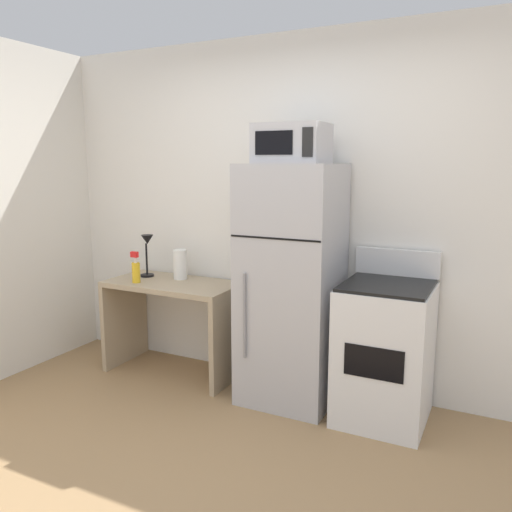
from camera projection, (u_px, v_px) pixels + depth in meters
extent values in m
plane|color=#9E7A51|center=(186.00, 505.00, 2.53)|extent=(12.00, 12.00, 0.00)
cube|color=white|center=(311.00, 215.00, 3.80)|extent=(5.00, 0.10, 2.60)
cube|color=tan|center=(173.00, 284.00, 4.05)|extent=(1.06, 0.54, 0.04)
cube|color=tan|center=(125.00, 321.00, 4.34)|extent=(0.04, 0.54, 0.71)
cube|color=tan|center=(229.00, 339.00, 3.89)|extent=(0.04, 0.54, 0.71)
cylinder|color=black|center=(147.00, 275.00, 4.24)|extent=(0.11, 0.11, 0.02)
cylinder|color=black|center=(147.00, 259.00, 4.21)|extent=(0.02, 0.02, 0.26)
cone|color=black|center=(147.00, 239.00, 4.15)|extent=(0.10, 0.10, 0.08)
cylinder|color=white|center=(180.00, 264.00, 4.13)|extent=(0.11, 0.11, 0.24)
cylinder|color=yellow|center=(136.00, 273.00, 4.00)|extent=(0.06, 0.06, 0.16)
cylinder|color=white|center=(135.00, 260.00, 3.99)|extent=(0.02, 0.02, 0.04)
cube|color=red|center=(134.00, 254.00, 3.97)|extent=(0.06, 0.03, 0.04)
cube|color=#B7B7BC|center=(291.00, 285.00, 3.56)|extent=(0.64, 0.59, 1.68)
cube|color=black|center=(273.00, 238.00, 3.23)|extent=(0.62, 0.00, 0.01)
cylinder|color=gray|center=(244.00, 316.00, 3.41)|extent=(0.02, 0.02, 0.59)
cube|color=#B7B7BC|center=(291.00, 144.00, 3.37)|extent=(0.46, 0.34, 0.26)
cube|color=black|center=(274.00, 143.00, 3.24)|extent=(0.26, 0.01, 0.15)
cube|color=black|center=(307.00, 142.00, 3.14)|extent=(0.07, 0.01, 0.18)
cube|color=white|center=(384.00, 354.00, 3.33)|extent=(0.56, 0.60, 0.90)
cube|color=black|center=(388.00, 285.00, 3.25)|extent=(0.54, 0.58, 0.02)
cube|color=white|center=(397.00, 262.00, 3.48)|extent=(0.56, 0.04, 0.18)
cube|color=black|center=(373.00, 363.00, 3.06)|extent=(0.36, 0.01, 0.20)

